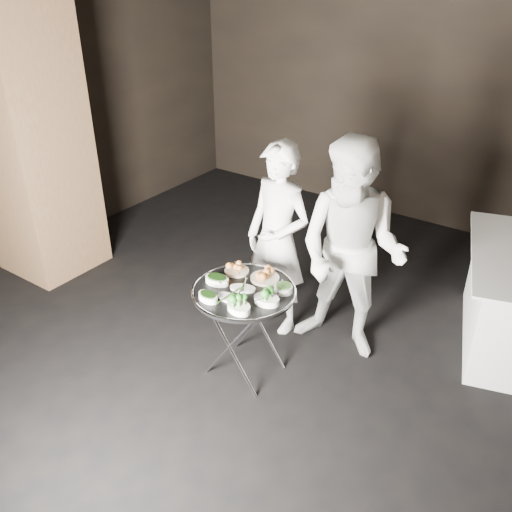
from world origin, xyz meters
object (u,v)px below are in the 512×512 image
Objects in this scene: serving_tray at (244,291)px; waiter_right at (351,253)px; tray_stand at (244,328)px; waiter_left at (278,240)px.

serving_tray is 0.43× the size of waiter_right.
serving_tray is at bearing -104.04° from tray_stand.
tray_stand is at bearing -129.43° from waiter_right.
tray_stand is 0.80m from waiter_left.
serving_tray reaches higher than tray_stand.
tray_stand is 0.98m from waiter_right.
serving_tray is 0.46× the size of waiter_left.
waiter_left is 0.92× the size of waiter_right.
serving_tray is 0.69m from waiter_left.
waiter_right is at bearing 55.20° from tray_stand.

